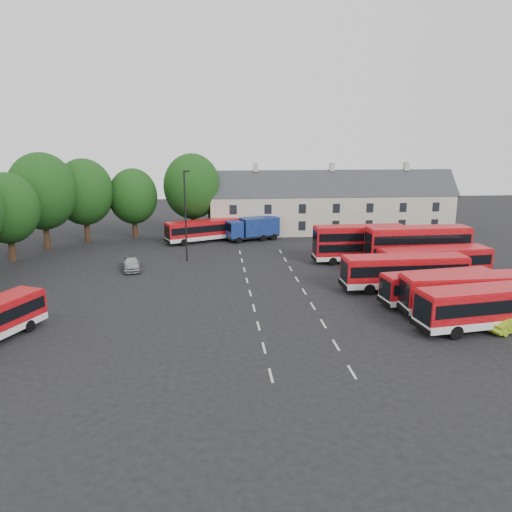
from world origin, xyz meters
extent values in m
plane|color=black|center=(0.00, 0.00, 0.00)|extent=(140.00, 140.00, 0.00)
cube|color=beige|center=(0.00, -14.00, 0.01)|extent=(0.15, 1.80, 0.01)
cube|color=beige|center=(0.00, -10.00, 0.01)|extent=(0.15, 1.80, 0.01)
cube|color=beige|center=(0.00, -6.00, 0.01)|extent=(0.15, 1.80, 0.01)
cube|color=beige|center=(0.00, -2.00, 0.01)|extent=(0.15, 1.80, 0.01)
cube|color=beige|center=(0.00, 2.00, 0.01)|extent=(0.15, 1.80, 0.01)
cube|color=beige|center=(0.00, 6.00, 0.01)|extent=(0.15, 1.80, 0.01)
cube|color=beige|center=(0.00, 10.00, 0.01)|extent=(0.15, 1.80, 0.01)
cube|color=beige|center=(0.00, 14.00, 0.01)|extent=(0.15, 1.80, 0.01)
cube|color=beige|center=(0.00, 18.00, 0.01)|extent=(0.15, 1.80, 0.01)
cube|color=beige|center=(5.00, -14.00, 0.01)|extent=(0.15, 1.80, 0.01)
cube|color=beige|center=(5.00, -10.00, 0.01)|extent=(0.15, 1.80, 0.01)
cube|color=beige|center=(5.00, -6.00, 0.01)|extent=(0.15, 1.80, 0.01)
cube|color=beige|center=(5.00, -2.00, 0.01)|extent=(0.15, 1.80, 0.01)
cube|color=beige|center=(5.00, 2.00, 0.01)|extent=(0.15, 1.80, 0.01)
cube|color=beige|center=(5.00, 6.00, 0.01)|extent=(0.15, 1.80, 0.01)
cube|color=beige|center=(5.00, 10.00, 0.01)|extent=(0.15, 1.80, 0.01)
cube|color=beige|center=(5.00, 14.00, 0.01)|extent=(0.15, 1.80, 0.01)
cube|color=beige|center=(5.00, 18.00, 0.01)|extent=(0.15, 1.80, 0.01)
cylinder|color=black|center=(-26.00, 16.00, 1.84)|extent=(0.70, 0.70, 3.67)
ellipsoid|color=#173E11|center=(-26.00, 16.00, 6.10)|extent=(6.93, 6.93, 7.97)
cylinder|color=black|center=(-24.00, 22.00, 2.19)|extent=(0.70, 0.70, 4.38)
ellipsoid|color=#173E11|center=(-24.00, 22.00, 7.26)|extent=(8.25, 8.25, 9.49)
cylinder|color=black|center=(-20.00, 26.00, 2.01)|extent=(0.70, 0.70, 4.02)
ellipsoid|color=#173E11|center=(-20.00, 26.00, 6.68)|extent=(7.59, 7.59, 8.73)
cylinder|color=black|center=(-14.00, 28.00, 1.75)|extent=(0.70, 0.70, 3.50)
ellipsoid|color=#173E11|center=(-14.00, 28.00, 5.81)|extent=(6.60, 6.60, 7.59)
cylinder|color=black|center=(-6.00, 29.00, 2.10)|extent=(0.70, 0.70, 4.20)
ellipsoid|color=#173E11|center=(-6.00, 29.00, 6.97)|extent=(7.92, 7.92, 9.11)
cube|color=beige|center=(14.00, 30.00, 2.75)|extent=(35.00, 7.00, 5.50)
cube|color=#2D3035|center=(14.00, 30.00, 5.50)|extent=(35.70, 7.13, 7.13)
cube|color=beige|center=(3.00, 30.00, 9.46)|extent=(0.60, 0.90, 1.20)
cube|color=beige|center=(14.00, 30.00, 9.46)|extent=(0.60, 0.90, 1.20)
cube|color=beige|center=(25.00, 30.00, 9.46)|extent=(0.60, 0.90, 1.20)
cube|color=silver|center=(17.14, -8.11, 0.81)|extent=(11.77, 4.22, 0.58)
cube|color=#AA0A11|center=(17.14, -8.11, 2.12)|extent=(11.77, 4.22, 2.04)
cube|color=black|center=(17.14, -8.11, 2.17)|extent=(11.32, 4.22, 0.99)
cube|color=#AA0A11|center=(17.14, -8.11, 3.19)|extent=(11.53, 4.09, 0.13)
cylinder|color=black|center=(13.66, -9.81, 0.52)|extent=(1.08, 0.44, 1.05)
cube|color=silver|center=(17.42, -4.93, 0.82)|extent=(11.72, 2.83, 0.58)
cube|color=#AA0A11|center=(17.42, -4.93, 2.15)|extent=(11.72, 2.83, 2.07)
cube|color=black|center=(17.42, -4.93, 2.20)|extent=(11.25, 2.89, 1.01)
cube|color=#AA0A11|center=(17.42, -4.93, 3.24)|extent=(11.48, 2.72, 0.13)
cylinder|color=black|center=(13.70, -6.19, 0.53)|extent=(1.07, 0.31, 1.06)
cylinder|color=black|center=(21.14, -3.67, 0.53)|extent=(1.07, 0.31, 1.06)
cube|color=silver|center=(15.70, -2.38, 0.70)|extent=(10.18, 3.63, 0.50)
cube|color=#AA0A11|center=(15.70, -2.38, 1.83)|extent=(10.18, 3.63, 1.77)
cube|color=black|center=(15.70, -2.38, 1.88)|extent=(9.79, 3.63, 0.86)
cube|color=#AA0A11|center=(15.70, -2.38, 2.76)|extent=(9.97, 3.52, 0.11)
cylinder|color=black|center=(12.68, -3.84, 0.45)|extent=(0.93, 0.38, 0.91)
cylinder|color=black|center=(18.71, -0.93, 0.45)|extent=(0.93, 0.38, 0.91)
cube|color=silver|center=(14.30, 1.74, 0.81)|extent=(11.53, 2.87, 0.57)
cube|color=#AA0A11|center=(14.30, 1.74, 2.11)|extent=(11.53, 2.87, 2.03)
cube|color=black|center=(14.30, 1.74, 2.17)|extent=(11.08, 2.92, 0.99)
cube|color=#AA0A11|center=(14.30, 1.74, 3.18)|extent=(11.30, 2.76, 0.13)
cylinder|color=black|center=(10.65, 0.48, 0.52)|extent=(1.05, 0.32, 1.04)
cylinder|color=black|center=(17.94, 3.00, 0.52)|extent=(1.05, 0.32, 1.04)
cube|color=silver|center=(18.54, 4.77, 0.79)|extent=(11.44, 3.69, 0.56)
cube|color=#AA0A11|center=(18.54, 4.77, 2.07)|extent=(11.44, 3.69, 1.99)
cube|color=black|center=(18.54, 4.77, 2.12)|extent=(11.00, 3.70, 0.97)
cube|color=#AA0A11|center=(18.54, 4.77, 3.12)|extent=(11.20, 3.56, 0.12)
cylinder|color=black|center=(15.08, 3.25, 0.51)|extent=(1.05, 0.39, 1.02)
cylinder|color=black|center=(22.00, 6.28, 0.51)|extent=(1.05, 0.39, 1.02)
cube|color=silver|center=(18.55, 9.07, 0.78)|extent=(11.10, 2.83, 0.55)
cube|color=#AA0A11|center=(18.55, 9.07, 2.73)|extent=(11.10, 2.83, 3.36)
cube|color=black|center=(18.55, 9.07, 2.08)|extent=(10.66, 2.88, 0.95)
cube|color=#AA0A11|center=(18.55, 9.07, 4.46)|extent=(10.88, 2.73, 0.12)
cylinder|color=black|center=(15.06, 7.84, 0.50)|extent=(1.01, 0.31, 1.00)
cylinder|color=black|center=(22.05, 10.31, 0.50)|extent=(1.01, 0.31, 1.00)
cube|color=black|center=(18.55, 9.07, 3.38)|extent=(10.66, 2.88, 0.95)
cube|color=silver|center=(13.09, 12.05, 0.72)|extent=(10.28, 2.56, 0.51)
cube|color=#AA0A11|center=(13.09, 12.05, 2.53)|extent=(10.28, 2.56, 3.12)
cube|color=black|center=(13.09, 12.05, 1.93)|extent=(9.87, 2.61, 0.88)
cube|color=#AA0A11|center=(13.09, 12.05, 4.14)|extent=(10.07, 2.46, 0.11)
cylinder|color=black|center=(9.84, 10.92, 0.46)|extent=(0.94, 0.28, 0.93)
cylinder|color=black|center=(16.33, 13.17, 0.46)|extent=(0.94, 0.28, 0.93)
cube|color=black|center=(13.09, 12.05, 3.14)|extent=(9.87, 2.61, 0.88)
cylinder|color=black|center=(-18.75, -4.79, 0.46)|extent=(0.62, 0.94, 0.92)
cube|color=silver|center=(-4.41, 24.56, 0.72)|extent=(10.37, 6.23, 0.51)
cube|color=#AA0A11|center=(-4.41, 24.56, 1.89)|extent=(10.37, 6.23, 1.82)
cube|color=black|center=(-4.41, 24.56, 1.94)|extent=(10.01, 6.12, 0.89)
cube|color=#AA0A11|center=(-4.41, 24.56, 2.85)|extent=(10.14, 6.06, 0.11)
cylinder|color=black|center=(-7.02, 22.29, 0.47)|extent=(0.96, 0.61, 0.94)
cylinder|color=black|center=(-1.81, 26.84, 0.47)|extent=(0.96, 0.61, 0.94)
cube|color=black|center=(2.15, 24.78, 0.58)|extent=(7.30, 4.13, 0.27)
cube|color=navy|center=(-0.35, 23.89, 1.77)|extent=(2.41, 2.68, 2.12)
cube|color=black|center=(-1.15, 23.61, 2.09)|extent=(0.71, 1.80, 1.06)
cube|color=navy|center=(3.11, 25.12, 1.90)|extent=(5.49, 3.77, 2.39)
cylinder|color=black|center=(0.15, 23.01, 0.44)|extent=(0.92, 0.53, 0.89)
cylinder|color=black|center=(4.35, 26.62, 0.44)|extent=(0.92, 0.53, 0.89)
imported|color=#B1B4B9|center=(-11.98, 11.01, 0.75)|extent=(2.55, 4.66, 1.50)
imported|color=#A0CA1F|center=(18.32, -8.68, 0.63)|extent=(4.02, 2.69, 1.25)
cylinder|color=black|center=(-6.27, 14.36, 5.08)|extent=(0.18, 0.18, 10.16)
cube|color=black|center=(-5.98, 14.30, 10.16)|extent=(0.65, 0.38, 0.18)
camera|label=1|loc=(-3.35, -41.25, 14.24)|focal=35.00mm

